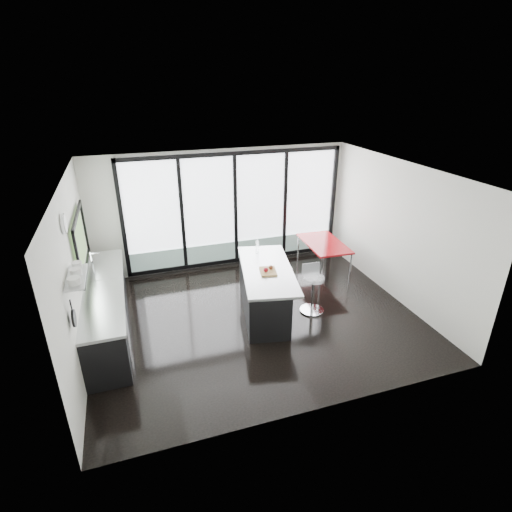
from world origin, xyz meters
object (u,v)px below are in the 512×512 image
object	(u,v)px
island	(263,289)
bar_stool_near	(313,294)
red_table	(323,258)
bar_stool_far	(283,284)

from	to	relation	value
island	bar_stool_near	xyz separation A→B (m)	(0.91, -0.35, -0.09)
bar_stool_near	red_table	size ratio (longest dim) A/B	0.53
bar_stool_near	red_table	distance (m)	1.76
red_table	island	bearing A→B (deg)	-149.15
island	bar_stool_far	xyz separation A→B (m)	(0.53, 0.27, -0.11)
bar_stool_near	red_table	bearing A→B (deg)	57.89
island	bar_stool_near	distance (m)	0.98
bar_stool_near	bar_stool_far	world-z (taller)	bar_stool_near
bar_stool_near	red_table	xyz separation A→B (m)	(0.96, 1.47, 0.01)
island	red_table	world-z (taller)	island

